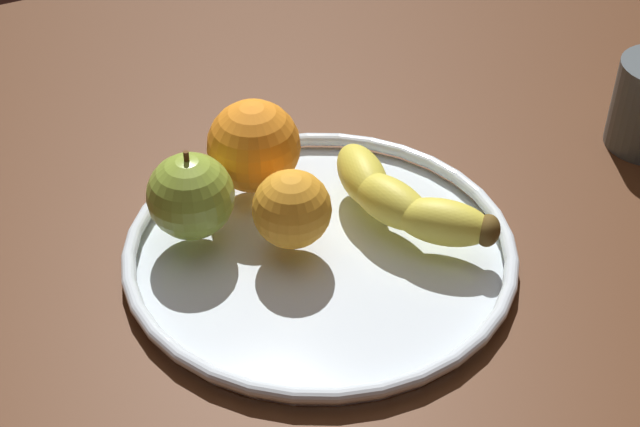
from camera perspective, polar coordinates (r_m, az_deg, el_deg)
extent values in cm
cube|color=#482612|center=(79.33, 0.00, -3.80)|extent=(114.64, 114.64, 4.00)
cylinder|color=silver|center=(77.77, 0.00, -2.56)|extent=(30.83, 30.83, 0.60)
torus|color=silver|center=(77.17, 0.00, -2.07)|extent=(32.11, 32.11, 1.20)
ellipsoid|color=#DBCF43|center=(80.69, 2.56, 2.30)|extent=(8.46, 5.06, 3.78)
ellipsoid|color=#DBCF43|center=(77.78, 4.39, 0.58)|extent=(8.72, 6.08, 3.78)
ellipsoid|color=#DBCF43|center=(76.39, 7.41, -0.52)|extent=(8.22, 8.34, 3.78)
ellipsoid|color=brown|center=(76.13, 10.04, -1.01)|extent=(3.29, 3.27, 2.65)
sphere|color=#89A736|center=(76.39, -7.77, 1.05)|extent=(7.10, 7.10, 7.10)
cylinder|color=#593819|center=(74.15, -8.02, 3.32)|extent=(0.44, 0.44, 1.20)
sphere|color=orange|center=(80.64, -4.00, 4.07)|extent=(8.00, 8.00, 8.00)
sphere|color=orange|center=(75.00, -1.70, 0.27)|extent=(6.39, 6.39, 6.39)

